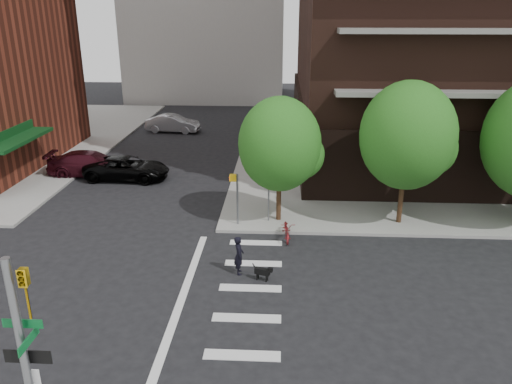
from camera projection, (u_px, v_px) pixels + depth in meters
ground at (161, 316)px, 17.49m from camera, size 120.00×120.00×0.00m
sidewalk_ne at (494, 148)px, 38.47m from camera, size 39.00×33.00×0.15m
crosswalk at (224, 317)px, 17.37m from camera, size 3.85×13.00×0.01m
tree_a at (280, 144)px, 23.88m from camera, size 4.00×4.00×5.90m
tree_b at (408, 136)px, 23.40m from camera, size 4.50×4.50×6.65m
pedestrian_signal at (244, 191)px, 24.17m from camera, size 2.18×0.67×2.60m
parked_car_black at (127, 168)px, 31.42m from camera, size 2.67×5.36×1.46m
parked_car_maroon at (91, 164)px, 32.17m from camera, size 2.62×5.57×1.57m
parked_car_silver at (173, 123)px, 43.72m from camera, size 2.11×4.82×1.54m
scooter at (287, 230)px, 23.20m from camera, size 0.77×1.86×0.95m
dog_walker at (239, 255)px, 20.05m from camera, size 0.64×0.47×1.63m
dog at (263, 272)px, 19.65m from camera, size 0.74×0.40×0.62m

